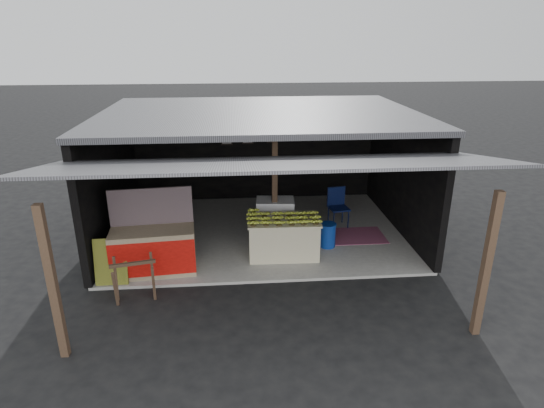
{
  "coord_description": "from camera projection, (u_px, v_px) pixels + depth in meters",
  "views": [
    {
      "loc": [
        -0.61,
        -7.93,
        4.67
      ],
      "look_at": [
        0.21,
        1.57,
        1.1
      ],
      "focal_mm": 30.0,
      "sensor_mm": 36.0,
      "label": 1
    }
  ],
  "objects": [
    {
      "name": "picture_frames",
      "position": [
        249.0,
        137.0,
        12.97
      ],
      "size": [
        1.62,
        0.04,
        0.46
      ],
      "color": "black",
      "rests_on": "shophouse"
    },
    {
      "name": "banana_pile",
      "position": [
        284.0,
        215.0,
        9.81
      ],
      "size": [
        1.46,
        0.91,
        0.17
      ],
      "primitive_type": null,
      "rotation": [
        0.0,
        0.0,
        -0.03
      ],
      "color": "gold",
      "rests_on": "banana_table"
    },
    {
      "name": "banana_table",
      "position": [
        283.0,
        237.0,
        9.99
      ],
      "size": [
        1.59,
        1.0,
        0.86
      ],
      "rotation": [
        0.0,
        0.0,
        -0.03
      ],
      "color": "beige",
      "rests_on": "concrete_slab"
    },
    {
      "name": "plastic_chair",
      "position": [
        337.0,
        203.0,
        11.52
      ],
      "size": [
        0.53,
        0.53,
        0.99
      ],
      "rotation": [
        0.0,
        0.0,
        0.15
      ],
      "color": "#0B143E",
      "rests_on": "concrete_slab"
    },
    {
      "name": "water_barrel",
      "position": [
        328.0,
        236.0,
        10.44
      ],
      "size": [
        0.36,
        0.36,
        0.54
      ],
      "primitive_type": "cylinder",
      "color": "navy",
      "rests_on": "concrete_slab"
    },
    {
      "name": "sawhorse",
      "position": [
        134.0,
        277.0,
        8.31
      ],
      "size": [
        0.84,
        0.83,
        0.8
      ],
      "rotation": [
        0.0,
        0.0,
        0.2
      ],
      "color": "#483224",
      "rests_on": "ground"
    },
    {
      "name": "concrete_slab",
      "position": [
        260.0,
        231.0,
        11.41
      ],
      "size": [
        7.0,
        5.0,
        0.06
      ],
      "primitive_type": "cube",
      "color": "gray",
      "rests_on": "ground"
    },
    {
      "name": "white_crate",
      "position": [
        275.0,
        219.0,
        10.8
      ],
      "size": [
        0.92,
        0.66,
        0.98
      ],
      "rotation": [
        0.0,
        0.0,
        -0.08
      ],
      "color": "white",
      "rests_on": "concrete_slab"
    },
    {
      "name": "ground",
      "position": [
        268.0,
        283.0,
        9.09
      ],
      "size": [
        80.0,
        80.0,
        0.0
      ],
      "primitive_type": "plane",
      "color": "black",
      "rests_on": "ground"
    },
    {
      "name": "neighbor_stall",
      "position": [
        154.0,
        249.0,
        9.24
      ],
      "size": [
        1.72,
        0.89,
        1.72
      ],
      "rotation": [
        0.0,
        0.0,
        0.09
      ],
      "color": "#998466",
      "rests_on": "concrete_slab"
    },
    {
      "name": "green_signboard",
      "position": [
        111.0,
        262.0,
        8.81
      ],
      "size": [
        0.62,
        0.22,
        0.93
      ],
      "primitive_type": "cube",
      "rotation": [
        -0.19,
        0.0,
        0.0
      ],
      "color": "black",
      "rests_on": "concrete_slab"
    },
    {
      "name": "magenta_rug",
      "position": [
        353.0,
        236.0,
        11.06
      ],
      "size": [
        1.5,
        1.0,
        0.01
      ],
      "primitive_type": "cube",
      "rotation": [
        0.0,
        0.0,
        -0.0
      ],
      "color": "maroon",
      "rests_on": "concrete_slab"
    },
    {
      "name": "shophouse",
      "position": [
        259.0,
        148.0,
        10.98
      ],
      "size": [
        7.4,
        7.29,
        3.02
      ],
      "color": "black",
      "rests_on": "ground"
    }
  ]
}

